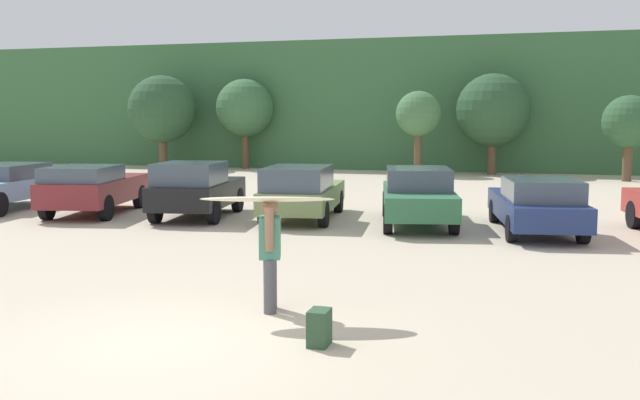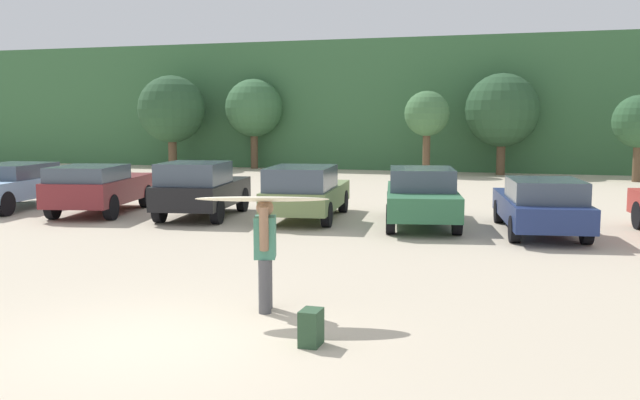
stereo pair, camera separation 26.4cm
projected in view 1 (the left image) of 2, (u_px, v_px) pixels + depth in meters
The scene contains 16 objects.
ground_plane at pixel (158, 344), 8.86m from camera, with size 120.00×120.00×0.00m, color beige.
hillside_ridge at pixel (453, 106), 42.60m from camera, with size 108.00×12.00×6.95m, color #38663D.
tree_right at pixel (162, 109), 38.91m from camera, with size 3.65×3.65×5.08m.
tree_center_right at pixel (245, 108), 39.09m from camera, with size 3.15×3.15×4.90m.
tree_far_right at pixel (418, 115), 34.74m from camera, with size 2.19×2.19×4.08m.
tree_center at pixel (493, 111), 34.91m from camera, with size 3.57×3.57×4.94m.
tree_far_left at pixel (629, 122), 31.28m from camera, with size 2.30×2.30×3.78m.
parked_car_sky_blue at pixel (4, 185), 21.80m from camera, with size 2.42×4.88×1.38m.
parked_car_maroon at pixel (93, 187), 20.65m from camera, with size 2.65×4.51×1.45m.
parked_car_black at pixel (196, 189), 19.88m from camera, with size 2.33×4.14×1.59m.
parked_car_olive_green at pixel (302, 191), 19.50m from camera, with size 2.27×4.65×1.51m.
parked_car_forest_green at pixel (418, 195), 18.62m from camera, with size 2.65×4.95×1.49m.
parked_car_navy at pixel (537, 204), 17.28m from camera, with size 2.48×4.93×1.36m.
person_adult at pixel (270, 248), 10.27m from camera, with size 0.41×0.64×1.63m.
surfboard_cream at pixel (267, 199), 10.07m from camera, with size 1.98×1.03×0.16m.
backpack_dropped at pixel (319, 328), 8.76m from camera, with size 0.24×0.34×0.45m.
Camera 1 is at (4.32, -7.71, 2.78)m, focal length 40.23 mm.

